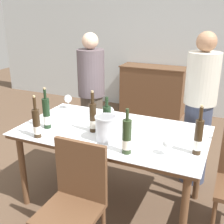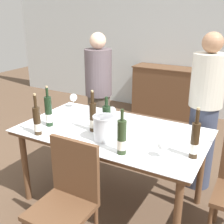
{
  "view_description": "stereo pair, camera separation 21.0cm",
  "coord_description": "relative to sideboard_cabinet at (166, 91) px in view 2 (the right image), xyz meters",
  "views": [
    {
      "loc": [
        0.97,
        -2.17,
        1.83
      ],
      "look_at": [
        0.0,
        0.0,
        0.96
      ],
      "focal_mm": 45.0,
      "sensor_mm": 36.0,
      "label": 1
    },
    {
      "loc": [
        1.16,
        -2.07,
        1.83
      ],
      "look_at": [
        0.0,
        0.0,
        0.96
      ],
      "focal_mm": 45.0,
      "sensor_mm": 36.0,
      "label": 2
    }
  ],
  "objects": [
    {
      "name": "dining_table",
      "position": [
        0.38,
        -2.67,
        0.27
      ],
      "size": [
        1.72,
        0.96,
        0.78
      ],
      "color": "brown",
      "rests_on": "ground_plane"
    },
    {
      "name": "ground_plane",
      "position": [
        0.38,
        -2.67,
        -0.44
      ],
      "size": [
        12.0,
        12.0,
        0.0
      ],
      "primitive_type": "plane",
      "color": "brown"
    },
    {
      "name": "wine_bottle_1",
      "position": [
        0.66,
        -3.02,
        0.47
      ],
      "size": [
        0.07,
        0.07,
        0.36
      ],
      "color": "#28381E",
      "rests_on": "dining_table"
    },
    {
      "name": "wine_glass_0",
      "position": [
        -0.32,
        -2.32,
        0.45
      ],
      "size": [
        0.09,
        0.09,
        0.16
      ],
      "color": "white",
      "rests_on": "dining_table"
    },
    {
      "name": "wine_glass_1",
      "position": [
        0.96,
        -2.93,
        0.43
      ],
      "size": [
        0.08,
        0.08,
        0.14
      ],
      "color": "white",
      "rests_on": "dining_table"
    },
    {
      "name": "person_host",
      "position": [
        -0.26,
        -1.87,
        0.35
      ],
      "size": [
        0.33,
        0.33,
        1.58
      ],
      "color": "#51473D",
      "rests_on": "ground_plane"
    },
    {
      "name": "person_guest_left",
      "position": [
        1.05,
        -1.95,
        0.38
      ],
      "size": [
        0.33,
        0.33,
        1.64
      ],
      "color": "#383F56",
      "rests_on": "ground_plane"
    },
    {
      "name": "wine_bottle_0",
      "position": [
        -0.2,
        -2.87,
        0.48
      ],
      "size": [
        0.07,
        0.07,
        0.39
      ],
      "color": "black",
      "rests_on": "dining_table"
    },
    {
      "name": "wine_bottle_5",
      "position": [
        0.23,
        -2.77,
        0.47
      ],
      "size": [
        0.06,
        0.06,
        0.39
      ],
      "color": "#332314",
      "rests_on": "dining_table"
    },
    {
      "name": "wine_glass_2",
      "position": [
        0.26,
        -2.47,
        0.44
      ],
      "size": [
        0.08,
        0.08,
        0.15
      ],
      "color": "white",
      "rests_on": "dining_table"
    },
    {
      "name": "ice_bucket",
      "position": [
        0.42,
        -2.88,
        0.45
      ],
      "size": [
        0.19,
        0.19,
        0.22
      ],
      "color": "silver",
      "rests_on": "dining_table"
    },
    {
      "name": "chair_near_front",
      "position": [
        0.4,
        -3.38,
        0.1
      ],
      "size": [
        0.42,
        0.42,
        0.94
      ],
      "color": "brown",
      "rests_on": "ground_plane"
    },
    {
      "name": "back_wall",
      "position": [
        0.38,
        0.29,
        0.96
      ],
      "size": [
        8.0,
        0.1,
        2.8
      ],
      "color": "silver",
      "rests_on": "ground_plane"
    },
    {
      "name": "wine_bottle_2",
      "position": [
        1.16,
        -2.81,
        0.48
      ],
      "size": [
        0.06,
        0.06,
        0.4
      ],
      "color": "#332314",
      "rests_on": "dining_table"
    },
    {
      "name": "sideboard_cabinet",
      "position": [
        0.0,
        0.0,
        0.0
      ],
      "size": [
        1.17,
        0.46,
        0.88
      ],
      "color": "brown",
      "rests_on": "ground_plane"
    },
    {
      "name": "wine_bottle_4",
      "position": [
        0.35,
        -2.73,
        0.46
      ],
      "size": [
        0.08,
        0.08,
        0.33
      ],
      "color": "black",
      "rests_on": "dining_table"
    },
    {
      "name": "wine_bottle_3",
      "position": [
        -0.15,
        -3.07,
        0.47
      ],
      "size": [
        0.07,
        0.07,
        0.38
      ],
      "color": "#332314",
      "rests_on": "dining_table"
    }
  ]
}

